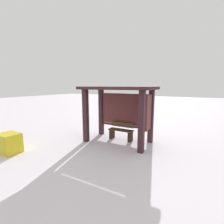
% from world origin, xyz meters
% --- Properties ---
extents(ground_plane, '(60.00, 60.00, 0.00)m').
position_xyz_m(ground_plane, '(0.00, 0.00, 0.00)').
color(ground_plane, silver).
extents(bus_shelter, '(2.80, 1.64, 2.22)m').
position_xyz_m(bus_shelter, '(0.07, 0.14, 1.62)').
color(bus_shelter, '#361D23').
rests_on(bus_shelter, ground).
extents(bench_left_inside, '(1.05, 0.35, 0.72)m').
position_xyz_m(bench_left_inside, '(0.00, 0.30, 0.32)').
color(bench_left_inside, '#513725').
rests_on(bench_left_inside, ground).
extents(grit_bin, '(0.72, 0.58, 0.66)m').
position_xyz_m(grit_bin, '(-2.76, -2.71, 0.33)').
color(grit_bin, yellow).
rests_on(grit_bin, ground).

